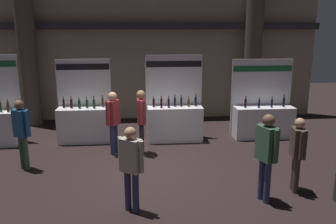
{
  "coord_description": "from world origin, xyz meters",
  "views": [
    {
      "loc": [
        -0.21,
        -7.63,
        3.31
      ],
      "look_at": [
        0.56,
        1.13,
        1.18
      ],
      "focal_mm": 36.9,
      "sensor_mm": 36.0,
      "label": 1
    }
  ],
  "objects_px": {
    "visitor_0": "(22,129)",
    "visitor_5": "(113,118)",
    "exhibitor_booth_2": "(175,120)",
    "visitor_4": "(267,150)",
    "exhibitor_booth_1": "(84,121)",
    "visitor_2": "(131,163)",
    "visitor_1": "(141,117)",
    "exhibitor_booth_3": "(263,118)",
    "visitor_3": "(297,149)"
  },
  "relations": [
    {
      "from": "exhibitor_booth_1",
      "to": "visitor_4",
      "type": "xyz_separation_m",
      "value": [
        4.04,
        -4.08,
        0.44
      ]
    },
    {
      "from": "exhibitor_booth_3",
      "to": "visitor_5",
      "type": "bearing_deg",
      "value": -166.18
    },
    {
      "from": "exhibitor_booth_3",
      "to": "visitor_2",
      "type": "xyz_separation_m",
      "value": [
        -4.0,
        -4.2,
        0.36
      ]
    },
    {
      "from": "visitor_4",
      "to": "visitor_3",
      "type": "bearing_deg",
      "value": 95.99
    },
    {
      "from": "exhibitor_booth_2",
      "to": "exhibitor_booth_3",
      "type": "height_order",
      "value": "exhibitor_booth_2"
    },
    {
      "from": "exhibitor_booth_2",
      "to": "visitor_0",
      "type": "distance_m",
      "value": 4.32
    },
    {
      "from": "exhibitor_booth_3",
      "to": "visitor_4",
      "type": "distance_m",
      "value": 4.3
    },
    {
      "from": "exhibitor_booth_2",
      "to": "visitor_4",
      "type": "height_order",
      "value": "exhibitor_booth_2"
    },
    {
      "from": "exhibitor_booth_3",
      "to": "visitor_1",
      "type": "relative_size",
      "value": 1.38
    },
    {
      "from": "visitor_2",
      "to": "visitor_4",
      "type": "distance_m",
      "value": 2.58
    },
    {
      "from": "visitor_1",
      "to": "visitor_3",
      "type": "height_order",
      "value": "visitor_1"
    },
    {
      "from": "exhibitor_booth_2",
      "to": "visitor_1",
      "type": "bearing_deg",
      "value": -132.9
    },
    {
      "from": "exhibitor_booth_3",
      "to": "visitor_4",
      "type": "relative_size",
      "value": 1.37
    },
    {
      "from": "visitor_3",
      "to": "exhibitor_booth_2",
      "type": "bearing_deg",
      "value": -140.17
    },
    {
      "from": "exhibitor_booth_2",
      "to": "visitor_2",
      "type": "xyz_separation_m",
      "value": [
        -1.24,
        -4.14,
        0.32
      ]
    },
    {
      "from": "exhibitor_booth_1",
      "to": "visitor_4",
      "type": "relative_size",
      "value": 1.39
    },
    {
      "from": "exhibitor_booth_2",
      "to": "visitor_1",
      "type": "relative_size",
      "value": 1.46
    },
    {
      "from": "visitor_1",
      "to": "visitor_2",
      "type": "bearing_deg",
      "value": -4.5
    },
    {
      "from": "exhibitor_booth_3",
      "to": "visitor_0",
      "type": "relative_size",
      "value": 1.41
    },
    {
      "from": "visitor_1",
      "to": "visitor_4",
      "type": "relative_size",
      "value": 0.99
    },
    {
      "from": "exhibitor_booth_3",
      "to": "visitor_5",
      "type": "distance_m",
      "value": 4.67
    },
    {
      "from": "visitor_1",
      "to": "visitor_3",
      "type": "xyz_separation_m",
      "value": [
        3.14,
        -2.54,
        -0.1
      ]
    },
    {
      "from": "visitor_3",
      "to": "visitor_5",
      "type": "xyz_separation_m",
      "value": [
        -3.88,
        2.57,
        0.08
      ]
    },
    {
      "from": "exhibitor_booth_1",
      "to": "exhibitor_booth_3",
      "type": "height_order",
      "value": "exhibitor_booth_1"
    },
    {
      "from": "visitor_0",
      "to": "visitor_4",
      "type": "bearing_deg",
      "value": -162.7
    },
    {
      "from": "visitor_3",
      "to": "visitor_5",
      "type": "distance_m",
      "value": 4.66
    },
    {
      "from": "exhibitor_booth_3",
      "to": "visitor_4",
      "type": "xyz_separation_m",
      "value": [
        -1.42,
        -4.03,
        0.47
      ]
    },
    {
      "from": "visitor_2",
      "to": "visitor_3",
      "type": "distance_m",
      "value": 3.4
    },
    {
      "from": "exhibitor_booth_2",
      "to": "visitor_5",
      "type": "height_order",
      "value": "exhibitor_booth_2"
    },
    {
      "from": "exhibitor_booth_3",
      "to": "visitor_2",
      "type": "height_order",
      "value": "exhibitor_booth_3"
    },
    {
      "from": "visitor_0",
      "to": "visitor_4",
      "type": "relative_size",
      "value": 0.97
    },
    {
      "from": "exhibitor_booth_3",
      "to": "visitor_0",
      "type": "xyz_separation_m",
      "value": [
        -6.61,
        -1.98,
        0.42
      ]
    },
    {
      "from": "exhibitor_booth_1",
      "to": "visitor_2",
      "type": "relative_size",
      "value": 1.5
    },
    {
      "from": "exhibitor_booth_3",
      "to": "visitor_5",
      "type": "height_order",
      "value": "exhibitor_booth_3"
    },
    {
      "from": "visitor_0",
      "to": "visitor_5",
      "type": "xyz_separation_m",
      "value": [
        2.09,
        0.87,
        -0.0
      ]
    },
    {
      "from": "visitor_1",
      "to": "visitor_5",
      "type": "relative_size",
      "value": 1.02
    },
    {
      "from": "exhibitor_booth_2",
      "to": "visitor_4",
      "type": "bearing_deg",
      "value": -71.39
    },
    {
      "from": "exhibitor_booth_1",
      "to": "exhibitor_booth_3",
      "type": "bearing_deg",
      "value": -0.53
    },
    {
      "from": "visitor_0",
      "to": "visitor_3",
      "type": "relative_size",
      "value": 1.08
    },
    {
      "from": "exhibitor_booth_3",
      "to": "visitor_3",
      "type": "bearing_deg",
      "value": -99.82
    },
    {
      "from": "exhibitor_booth_3",
      "to": "visitor_3",
      "type": "xyz_separation_m",
      "value": [
        -0.64,
        -3.68,
        0.34
      ]
    },
    {
      "from": "visitor_0",
      "to": "visitor_1",
      "type": "xyz_separation_m",
      "value": [
        2.83,
        0.83,
        0.02
      ]
    },
    {
      "from": "exhibitor_booth_1",
      "to": "exhibitor_booth_2",
      "type": "bearing_deg",
      "value": -2.29
    },
    {
      "from": "exhibitor_booth_2",
      "to": "visitor_4",
      "type": "xyz_separation_m",
      "value": [
        1.34,
        -3.98,
        0.42
      ]
    },
    {
      "from": "visitor_1",
      "to": "visitor_5",
      "type": "bearing_deg",
      "value": -93.11
    },
    {
      "from": "exhibitor_booth_1",
      "to": "visitor_0",
      "type": "bearing_deg",
      "value": -119.39
    },
    {
      "from": "exhibitor_booth_1",
      "to": "exhibitor_booth_3",
      "type": "distance_m",
      "value": 5.46
    },
    {
      "from": "visitor_2",
      "to": "exhibitor_booth_3",
      "type": "bearing_deg",
      "value": -97.92
    },
    {
      "from": "visitor_0",
      "to": "visitor_2",
      "type": "bearing_deg",
      "value": 178.51
    },
    {
      "from": "exhibitor_booth_1",
      "to": "visitor_2",
      "type": "distance_m",
      "value": 4.51
    }
  ]
}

